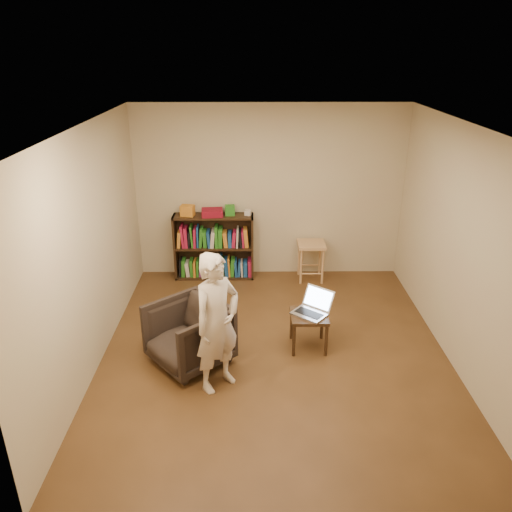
{
  "coord_description": "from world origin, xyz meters",
  "views": [
    {
      "loc": [
        -0.26,
        -4.97,
        3.35
      ],
      "look_at": [
        -0.22,
        0.35,
        1.08
      ],
      "focal_mm": 35.0,
      "sensor_mm": 36.0,
      "label": 1
    }
  ],
  "objects_px": {
    "stool": "(311,250)",
    "person": "(217,323)",
    "armchair": "(189,334)",
    "bookshelf": "(214,250)",
    "laptop": "(313,308)",
    "side_table": "(309,320)"
  },
  "relations": [
    {
      "from": "stool",
      "to": "person",
      "type": "distance_m",
      "value": 2.88
    },
    {
      "from": "armchair",
      "to": "person",
      "type": "distance_m",
      "value": 0.68
    },
    {
      "from": "bookshelf",
      "to": "armchair",
      "type": "xyz_separation_m",
      "value": [
        -0.13,
        -2.28,
        -0.08
      ]
    },
    {
      "from": "laptop",
      "to": "person",
      "type": "bearing_deg",
      "value": -105.01
    },
    {
      "from": "armchair",
      "to": "side_table",
      "type": "bearing_deg",
      "value": 60.78
    },
    {
      "from": "laptop",
      "to": "bookshelf",
      "type": "bearing_deg",
      "value": 162.86
    },
    {
      "from": "bookshelf",
      "to": "stool",
      "type": "bearing_deg",
      "value": -4.47
    },
    {
      "from": "armchair",
      "to": "person",
      "type": "bearing_deg",
      "value": -1.06
    },
    {
      "from": "stool",
      "to": "armchair",
      "type": "height_order",
      "value": "armchair"
    },
    {
      "from": "armchair",
      "to": "side_table",
      "type": "relative_size",
      "value": 1.81
    },
    {
      "from": "side_table",
      "to": "laptop",
      "type": "bearing_deg",
      "value": 50.26
    },
    {
      "from": "bookshelf",
      "to": "armchair",
      "type": "distance_m",
      "value": 2.29
    },
    {
      "from": "stool",
      "to": "armchair",
      "type": "relative_size",
      "value": 0.75
    },
    {
      "from": "bookshelf",
      "to": "side_table",
      "type": "relative_size",
      "value": 2.73
    },
    {
      "from": "side_table",
      "to": "person",
      "type": "bearing_deg",
      "value": -144.98
    },
    {
      "from": "stool",
      "to": "side_table",
      "type": "height_order",
      "value": "stool"
    },
    {
      "from": "bookshelf",
      "to": "side_table",
      "type": "xyz_separation_m",
      "value": [
        1.25,
        -1.99,
        -0.07
      ]
    },
    {
      "from": "stool",
      "to": "laptop",
      "type": "relative_size",
      "value": 1.1
    },
    {
      "from": "armchair",
      "to": "laptop",
      "type": "distance_m",
      "value": 1.46
    },
    {
      "from": "side_table",
      "to": "laptop",
      "type": "xyz_separation_m",
      "value": [
        0.04,
        0.05,
        0.13
      ]
    },
    {
      "from": "stool",
      "to": "side_table",
      "type": "relative_size",
      "value": 1.35
    },
    {
      "from": "armchair",
      "to": "person",
      "type": "xyz_separation_m",
      "value": [
        0.36,
        -0.42,
        0.39
      ]
    }
  ]
}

